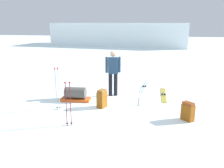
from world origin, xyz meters
The scene contains 11 objects.
ground_plane centered at (0.00, 0.00, 0.00)m, with size 80.00×80.00×0.00m, color white.
distant_snow_ridge centered at (-2.78, 21.01, 1.30)m, with size 15.72×5.00×2.60m, color white.
skier_standing centered at (-0.13, 0.96, 0.95)m, with size 0.54×0.32×1.70m.
ski_pair_near centered at (0.99, 2.39, 0.01)m, with size 0.38×1.86×0.05m.
ski_pair_far centered at (1.76, 1.34, 0.01)m, with size 0.18×1.88×0.05m.
backpack_large_dark centered at (-0.27, -0.38, 0.29)m, with size 0.32×0.37×0.59m.
backpack_bright centered at (2.34, -1.00, 0.26)m, with size 0.38×0.38×0.54m.
ski_poles_planted_near centered at (-0.84, -1.90, 0.68)m, with size 0.18×0.10×1.21m.
ski_poles_planted_far centered at (-1.60, -0.79, 0.75)m, with size 0.15×0.09×1.35m.
gear_sled centered at (-1.33, 0.13, 0.22)m, with size 1.06×0.50×0.49m.
thermos_bottle centered at (0.91, -0.01, 0.13)m, with size 0.07×0.07×0.26m, color #B4B5C0.
Camera 1 is at (1.32, -7.51, 2.69)m, focal length 38.04 mm.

